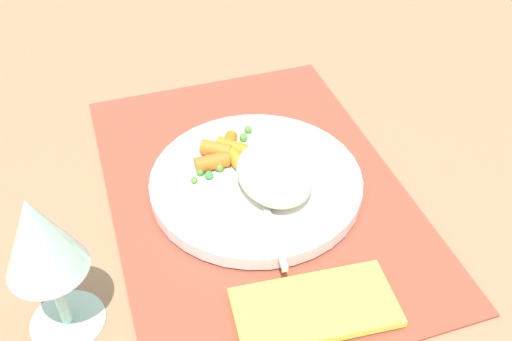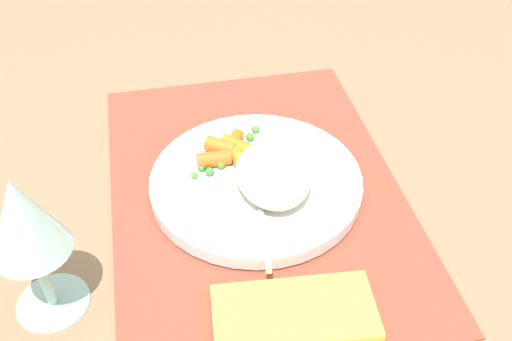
{
  "view_description": "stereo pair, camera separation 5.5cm",
  "coord_description": "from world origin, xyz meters",
  "views": [
    {
      "loc": [
        -0.46,
        0.15,
        0.46
      ],
      "look_at": [
        0.0,
        0.0,
        0.03
      ],
      "focal_mm": 41.64,
      "sensor_mm": 36.0,
      "label": 1
    },
    {
      "loc": [
        -0.47,
        0.1,
        0.46
      ],
      "look_at": [
        0.0,
        0.0,
        0.03
      ],
      "focal_mm": 41.64,
      "sensor_mm": 36.0,
      "label": 2
    }
  ],
  "objects": [
    {
      "name": "ground_plane",
      "position": [
        0.0,
        0.0,
        0.0
      ],
      "size": [
        2.4,
        2.4,
        0.0
      ],
      "primitive_type": "plane",
      "color": "#997551"
    },
    {
      "name": "fork",
      "position": [
        -0.02,
        0.0,
        0.02
      ],
      "size": [
        0.19,
        0.03,
        0.01
      ],
      "color": "beige",
      "rests_on": "plate"
    },
    {
      "name": "placemat",
      "position": [
        0.0,
        0.0,
        0.0
      ],
      "size": [
        0.46,
        0.32,
        0.01
      ],
      "primitive_type": "cube",
      "color": "#9E4733",
      "rests_on": "ground_plane"
    },
    {
      "name": "plate",
      "position": [
        0.0,
        0.0,
        0.01
      ],
      "size": [
        0.24,
        0.24,
        0.02
      ],
      "primitive_type": "cylinder",
      "color": "white",
      "rests_on": "placemat"
    },
    {
      "name": "pea_scatter",
      "position": [
        0.03,
        0.03,
        0.03
      ],
      "size": [
        0.09,
        0.09,
        0.01
      ],
      "color": "green",
      "rests_on": "plate"
    },
    {
      "name": "carrot_portion",
      "position": [
        0.04,
        0.02,
        0.03
      ],
      "size": [
        0.08,
        0.07,
        0.02
      ],
      "color": "orange",
      "rests_on": "plate"
    },
    {
      "name": "wine_glass",
      "position": [
        -0.11,
        0.22,
        0.11
      ],
      "size": [
        0.07,
        0.07,
        0.16
      ],
      "color": "#B2E0CC",
      "rests_on": "ground_plane"
    },
    {
      "name": "napkin",
      "position": [
        -0.17,
        0.0,
        0.01
      ],
      "size": [
        0.08,
        0.15,
        0.01
      ],
      "primitive_type": "cube",
      "rotation": [
        0.0,
        0.0,
        -0.08
      ],
      "color": "#EAE54C",
      "rests_on": "placemat"
    },
    {
      "name": "rice_mound",
      "position": [
        -0.02,
        -0.01,
        0.04
      ],
      "size": [
        0.1,
        0.08,
        0.04
      ],
      "primitive_type": "ellipsoid",
      "color": "beige",
      "rests_on": "plate"
    }
  ]
}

